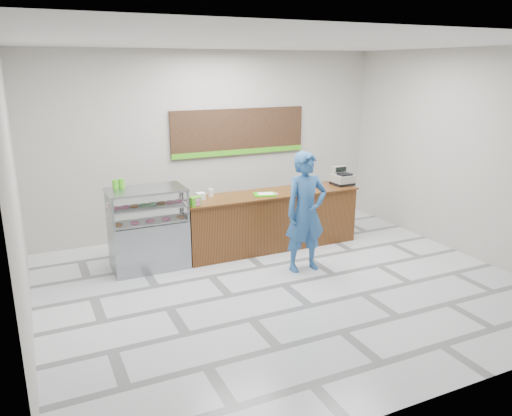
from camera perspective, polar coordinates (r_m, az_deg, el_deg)
name	(u,v)px	position (r m, az deg, el deg)	size (l,w,h in m)	color
floor	(284,285)	(7.67, 3.22, -8.75)	(7.00, 7.00, 0.00)	silver
back_wall	(213,143)	(9.82, -4.99, 7.39)	(7.00, 7.00, 0.00)	#B5B0A6
ceiling	(288,42)	(6.98, 3.69, 18.37)	(7.00, 7.00, 0.00)	silver
sales_counter	(271,220)	(9.01, 1.69, -1.40)	(3.26, 0.76, 1.03)	brown
display_case	(148,228)	(8.24, -12.22, -2.26)	(1.22, 0.72, 1.33)	gray
menu_board	(239,132)	(9.96, -1.93, 8.62)	(2.80, 0.06, 0.90)	black
cash_register	(342,178)	(9.58, 9.82, 3.40)	(0.37, 0.39, 0.34)	black
card_terminal	(316,186)	(9.34, 6.84, 2.51)	(0.07, 0.14, 0.04)	black
serving_tray	(265,194)	(8.71, 1.02, 1.58)	(0.44, 0.36, 0.02)	#27D204
napkin_box	(201,196)	(8.44, -6.36, 1.35)	(0.14, 0.14, 0.12)	white
straw_cup	(211,193)	(8.61, -5.18, 1.74)	(0.09, 0.09, 0.13)	silver
promo_box	(195,202)	(8.05, -6.97, 0.74)	(0.17, 0.11, 0.15)	#4AB81B
donut_decal	(273,194)	(8.80, 2.00, 1.66)	(0.17, 0.17, 0.00)	pink
green_cup_left	(115,184)	(8.18, -15.78, 2.63)	(0.09, 0.09, 0.14)	#4AB81B
green_cup_right	(122,183)	(8.21, -15.11, 2.74)	(0.10, 0.10, 0.15)	#4AB81B
customer	(306,212)	(7.94, 5.71, -0.48)	(0.71, 0.46, 1.93)	#295994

